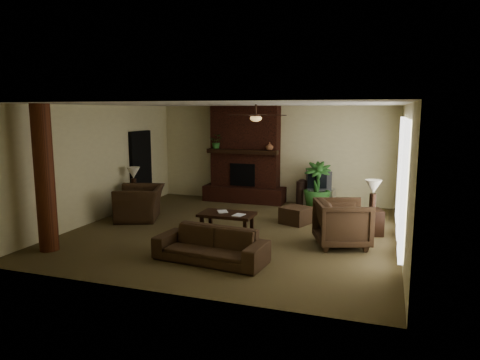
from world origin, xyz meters
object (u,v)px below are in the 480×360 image
(lamp_left, at_px, (133,175))
(armchair_left, at_px, (140,197))
(tv_stand, at_px, (319,198))
(ottoman, at_px, (296,215))
(floor_vase, at_px, (302,191))
(coffee_table, at_px, (227,216))
(side_table_right, at_px, (369,222))
(side_table_left, at_px, (135,202))
(lamp_right, at_px, (373,189))
(floor_plant, at_px, (317,196))
(sofa, at_px, (211,240))
(armchair_right, at_px, (342,221))
(log_column, at_px, (45,179))

(lamp_left, bearing_deg, armchair_left, -48.17)
(tv_stand, bearing_deg, lamp_left, -148.90)
(ottoman, height_order, floor_vase, floor_vase)
(floor_vase, bearing_deg, tv_stand, 7.07)
(coffee_table, xyz_separation_m, lamp_left, (-3.01, 1.04, 0.63))
(armchair_left, height_order, side_table_right, armchair_left)
(armchair_left, xyz_separation_m, floor_vase, (3.53, 2.78, -0.11))
(side_table_left, distance_m, side_table_right, 6.02)
(lamp_right, bearing_deg, side_table_left, 177.95)
(ottoman, distance_m, floor_vase, 2.01)
(lamp_right, bearing_deg, side_table_right, -168.69)
(ottoman, height_order, tv_stand, tv_stand)
(coffee_table, distance_m, floor_vase, 3.38)
(coffee_table, xyz_separation_m, floor_plant, (1.53, 2.89, -0.01))
(ottoman, relative_size, side_table_right, 1.09)
(sofa, relative_size, armchair_right, 1.99)
(side_table_left, bearing_deg, log_column, -86.59)
(log_column, xyz_separation_m, floor_plant, (4.35, 5.19, -1.04))
(armchair_right, relative_size, ottoman, 1.70)
(armchair_right, xyz_separation_m, tv_stand, (-0.98, 3.48, -0.26))
(lamp_left, xyz_separation_m, lamp_right, (6.05, -0.20, 0.00))
(log_column, bearing_deg, lamp_left, 93.27)
(ottoman, xyz_separation_m, floor_plant, (0.23, 1.68, 0.16))
(armchair_right, bearing_deg, armchair_left, 63.08)
(armchair_right, distance_m, side_table_left, 5.69)
(ottoman, height_order, lamp_right, lamp_right)
(ottoman, height_order, side_table_right, side_table_right)
(log_column, xyz_separation_m, tv_stand, (4.36, 5.55, -1.15))
(log_column, xyz_separation_m, ottoman, (4.12, 3.51, -1.20))
(sofa, xyz_separation_m, armchair_right, (2.13, 1.65, 0.11))
(armchair_left, relative_size, floor_plant, 0.96)
(floor_plant, distance_m, lamp_right, 2.63)
(armchair_right, bearing_deg, log_column, 91.62)
(side_table_left, relative_size, lamp_left, 0.85)
(tv_stand, height_order, floor_vase, floor_vase)
(armchair_right, bearing_deg, lamp_right, -45.81)
(floor_vase, relative_size, side_table_right, 1.40)
(armchair_left, bearing_deg, coffee_table, 59.08)
(side_table_left, bearing_deg, floor_plant, 21.98)
(sofa, relative_size, tv_stand, 2.38)
(armchair_left, distance_m, side_table_left, 0.90)
(ottoman, relative_size, floor_plant, 0.46)
(log_column, distance_m, floor_vase, 6.80)
(log_column, bearing_deg, floor_vase, 54.68)
(armchair_right, bearing_deg, sofa, 108.15)
(armchair_right, height_order, ottoman, armchair_right)
(floor_plant, xyz_separation_m, lamp_left, (-4.54, -1.86, 0.64))
(sofa, bearing_deg, floor_plant, 82.64)
(tv_stand, xyz_separation_m, floor_plant, (-0.01, -0.36, 0.11))
(armchair_right, bearing_deg, side_table_right, -44.05)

